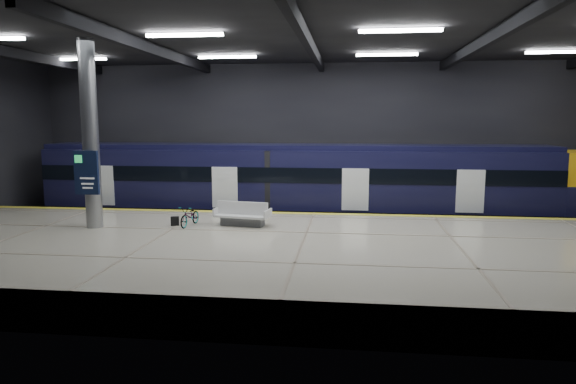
# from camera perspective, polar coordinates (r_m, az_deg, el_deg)

# --- Properties ---
(ground) EXTENTS (30.00, 30.00, 0.00)m
(ground) POSITION_cam_1_polar(r_m,az_deg,el_deg) (19.67, 2.31, -7.01)
(ground) COLOR black
(ground) RESTS_ON ground
(room_shell) EXTENTS (30.10, 16.10, 8.05)m
(room_shell) POSITION_cam_1_polar(r_m,az_deg,el_deg) (19.01, 2.40, 9.88)
(room_shell) COLOR black
(room_shell) RESTS_ON ground
(platform) EXTENTS (30.00, 11.00, 1.10)m
(platform) POSITION_cam_1_polar(r_m,az_deg,el_deg) (17.12, 1.65, -7.39)
(platform) COLOR #BAB49D
(platform) RESTS_ON ground
(safety_strip) EXTENTS (30.00, 0.40, 0.01)m
(safety_strip) POSITION_cam_1_polar(r_m,az_deg,el_deg) (22.10, 2.89, -2.40)
(safety_strip) COLOR gold
(safety_strip) RESTS_ON platform
(rails) EXTENTS (30.00, 1.52, 0.16)m
(rails) POSITION_cam_1_polar(r_m,az_deg,el_deg) (24.99, 3.32, -3.59)
(rails) COLOR gray
(rails) RESTS_ON ground
(train) EXTENTS (29.40, 2.84, 3.79)m
(train) POSITION_cam_1_polar(r_m,az_deg,el_deg) (24.64, 4.65, 0.90)
(train) COLOR black
(train) RESTS_ON ground
(bench) EXTENTS (2.21, 1.19, 0.93)m
(bench) POSITION_cam_1_polar(r_m,az_deg,el_deg) (19.62, -5.08, -2.80)
(bench) COLOR #595B60
(bench) RESTS_ON platform
(bicycle) EXTENTS (0.73, 1.52, 0.77)m
(bicycle) POSITION_cam_1_polar(r_m,az_deg,el_deg) (19.83, -10.83, -2.63)
(bicycle) COLOR #99999E
(bicycle) RESTS_ON platform
(pannier_bag) EXTENTS (0.33, 0.24, 0.35)m
(pannier_bag) POSITION_cam_1_polar(r_m,az_deg,el_deg) (20.06, -12.45, -3.17)
(pannier_bag) COLOR black
(pannier_bag) RESTS_ON platform
(info_column) EXTENTS (0.90, 0.78, 6.90)m
(info_column) POSITION_cam_1_polar(r_m,az_deg,el_deg) (20.28, -21.14, 5.68)
(info_column) COLOR #9EA0A5
(info_column) RESTS_ON platform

